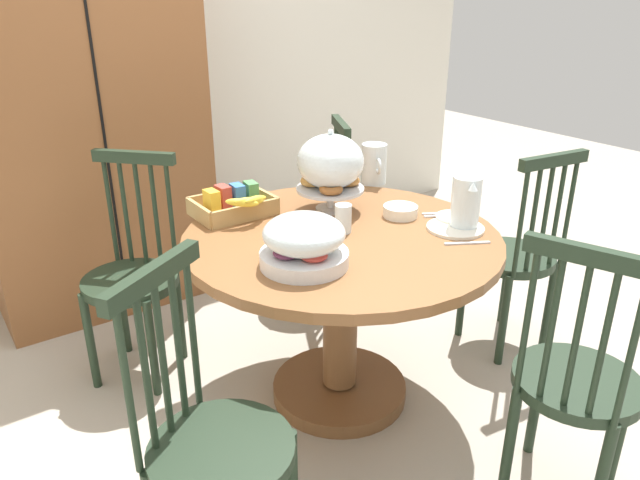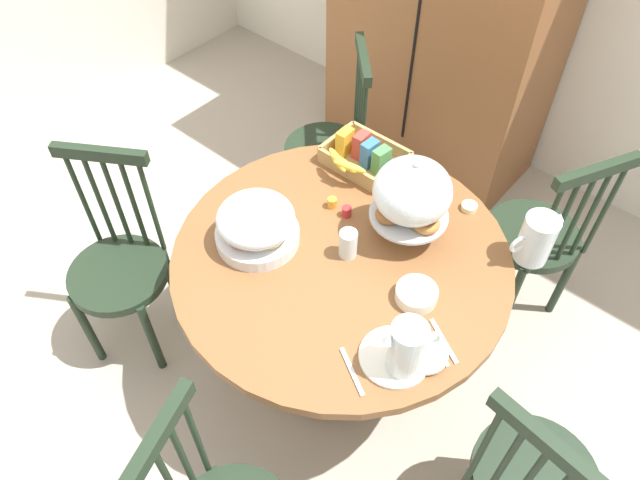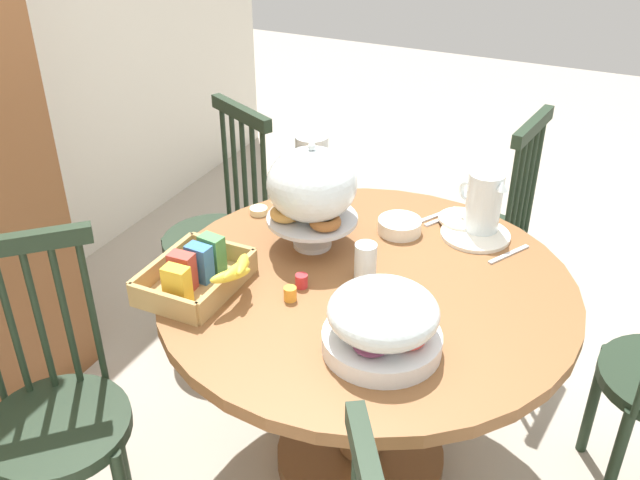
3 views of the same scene
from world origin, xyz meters
name	(u,v)px [view 2 (image 2 of 3)]	position (x,y,z in m)	size (l,w,h in m)	color
ground_plane	(323,365)	(0.00, 0.00, 0.00)	(10.00, 10.00, 0.00)	#A89E8E
dining_table	(340,290)	(0.03, 0.06, 0.53)	(1.20, 1.20, 0.74)	brown
windsor_chair_near_window	(330,150)	(-0.58, 0.72, 0.45)	(0.47, 0.47, 0.97)	#1E2D1E
windsor_chair_by_cabinet	(120,269)	(-0.75, -0.40, 0.45)	(0.46, 0.46, 0.97)	#1E2D1E
windsor_chair_host_seat	(536,239)	(0.46, 0.85, 0.45)	(0.45, 0.45, 0.97)	#1E2D1E
pastry_stand_with_dome	(412,194)	(0.14, 0.29, 0.94)	(0.28, 0.28, 0.34)	silver
fruit_platter_covered	(256,224)	(-0.24, -0.09, 0.83)	(0.30, 0.30, 0.18)	silver
orange_juice_pitcher	(407,350)	(0.45, -0.16, 0.83)	(0.12, 0.18, 0.21)	silver
milk_pitcher	(536,241)	(0.54, 0.48, 0.82)	(0.12, 0.19, 0.19)	silver
cereal_basket	(362,156)	(-0.20, 0.47, 0.79)	(0.32, 0.30, 0.12)	tan
china_plate_large	(394,357)	(0.42, -0.16, 0.75)	(0.22, 0.22, 0.01)	white
china_plate_small	(424,353)	(0.48, -0.10, 0.76)	(0.15, 0.15, 0.01)	white
cereal_bowl	(416,294)	(0.34, 0.07, 0.76)	(0.14, 0.14, 0.04)	white
drinking_glass	(348,244)	(0.05, 0.07, 0.80)	(0.06, 0.06, 0.11)	silver
butter_dish	(469,207)	(0.25, 0.54, 0.75)	(0.06, 0.06, 0.02)	beige
jam_jar_strawberry	(347,211)	(-0.07, 0.21, 0.76)	(0.04, 0.04, 0.04)	#B7282D
jam_jar_apricot	(332,203)	(-0.14, 0.21, 0.76)	(0.04, 0.04, 0.04)	orange
table_knife	(435,344)	(0.48, -0.04, 0.74)	(0.17, 0.01, 0.01)	silver
dinner_fork	(444,341)	(0.50, -0.01, 0.74)	(0.17, 0.01, 0.01)	silver
soup_spoon	(352,371)	(0.35, -0.28, 0.74)	(0.17, 0.01, 0.01)	silver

